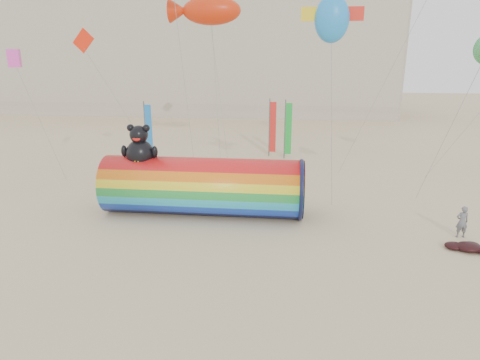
# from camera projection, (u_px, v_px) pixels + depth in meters

# --- Properties ---
(ground) EXTENTS (160.00, 160.00, 0.00)m
(ground) POSITION_uv_depth(u_px,v_px,m) (228.00, 230.00, 22.96)
(ground) COLOR #CCB58C
(ground) RESTS_ON ground
(hotel_building) EXTENTS (60.40, 15.40, 20.60)m
(hotel_building) POSITION_uv_depth(u_px,v_px,m) (191.00, 43.00, 64.88)
(hotel_building) COLOR #B7AD99
(hotel_building) RESTS_ON ground
(windsock_assembly) EXTENTS (11.57, 3.52, 5.33)m
(windsock_assembly) POSITION_uv_depth(u_px,v_px,m) (203.00, 185.00, 24.85)
(windsock_assembly) COLOR red
(windsock_assembly) RESTS_ON ground
(kite_handler) EXTENTS (0.64, 0.45, 1.70)m
(kite_handler) POSITION_uv_depth(u_px,v_px,m) (462.00, 222.00, 21.92)
(kite_handler) COLOR slate
(kite_handler) RESTS_ON ground
(fabric_bundle) EXTENTS (2.62, 1.35, 0.41)m
(fabric_bundle) POSITION_uv_depth(u_px,v_px,m) (472.00, 247.00, 20.61)
(fabric_bundle) COLOR black
(fabric_bundle) RESTS_ON ground
(festival_banners) EXTENTS (12.43, 3.28, 5.20)m
(festival_banners) POSITION_uv_depth(u_px,v_px,m) (237.00, 129.00, 37.31)
(festival_banners) COLOR #59595E
(festival_banners) RESTS_ON ground
(flying_kites) EXTENTS (32.07, 11.00, 7.89)m
(flying_kites) POSITION_uv_depth(u_px,v_px,m) (276.00, 14.00, 25.51)
(flying_kites) COLOR red
(flying_kites) RESTS_ON ground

